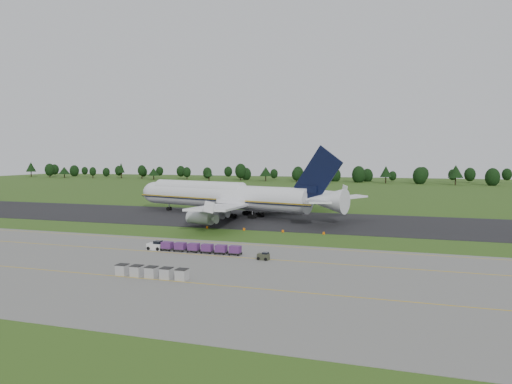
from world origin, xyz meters
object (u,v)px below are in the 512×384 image
(aircraft, at_px, (227,196))
(edge_markers, at_px, (263,230))
(baggage_train, at_px, (192,247))
(utility_cart, at_px, (263,257))
(uld_row, at_px, (151,272))

(aircraft, distance_m, edge_markers, 32.41)
(aircraft, height_order, edge_markers, aircraft)
(baggage_train, height_order, utility_cart, baggage_train)
(aircraft, bearing_deg, utility_cart, -62.99)
(utility_cart, relative_size, uld_row, 0.18)
(utility_cart, distance_m, edge_markers, 31.32)
(aircraft, distance_m, utility_cart, 62.62)
(utility_cart, height_order, edge_markers, utility_cart)
(utility_cart, xyz_separation_m, uld_row, (-11.58, -16.47, 0.28))
(baggage_train, xyz_separation_m, utility_cart, (14.20, -2.32, -0.36))
(aircraft, distance_m, uld_row, 74.15)
(baggage_train, bearing_deg, edge_markers, 80.08)
(baggage_train, distance_m, utility_cart, 14.40)
(utility_cart, height_order, uld_row, uld_row)
(edge_markers, bearing_deg, uld_row, -92.72)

